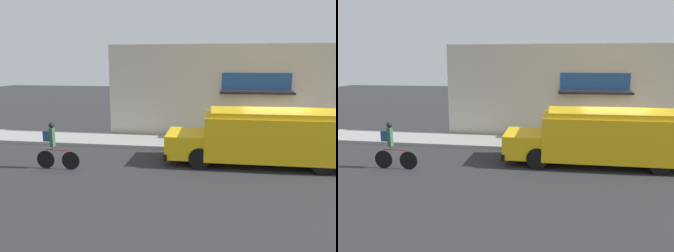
% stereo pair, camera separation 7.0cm
% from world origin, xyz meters
% --- Properties ---
extents(ground_plane, '(70.00, 70.00, 0.00)m').
position_xyz_m(ground_plane, '(0.00, 0.00, 0.00)').
color(ground_plane, '#2B2B2D').
extents(sidewalk, '(28.00, 2.30, 0.13)m').
position_xyz_m(sidewalk, '(0.00, 1.15, 0.07)').
color(sidewalk, '#999993').
rests_on(sidewalk, ground_plane).
extents(storefront, '(15.58, 0.86, 4.61)m').
position_xyz_m(storefront, '(-0.01, 2.50, 2.31)').
color(storefront, beige).
rests_on(storefront, ground_plane).
extents(school_bus, '(6.74, 2.58, 2.04)m').
position_xyz_m(school_bus, '(-0.52, -1.43, 1.07)').
color(school_bus, yellow).
rests_on(school_bus, ground_plane).
extents(cyclist, '(1.60, 0.20, 1.70)m').
position_xyz_m(cyclist, '(-8.04, -3.13, 0.81)').
color(cyclist, black).
rests_on(cyclist, ground_plane).
extents(trash_bin, '(0.51, 0.51, 0.75)m').
position_xyz_m(trash_bin, '(-1.83, 1.09, 0.51)').
color(trash_bin, '#38383D').
rests_on(trash_bin, sidewalk).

